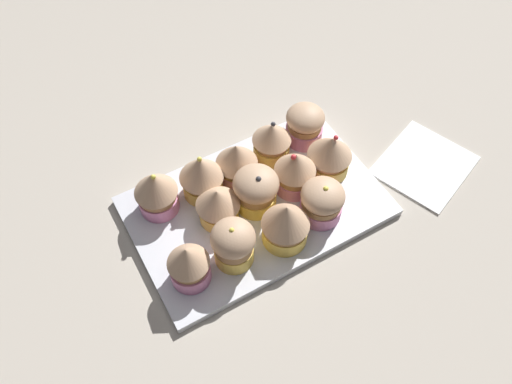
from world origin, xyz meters
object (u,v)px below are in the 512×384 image
cupcake_12 (189,263)px  cupcake_10 (286,223)px  cupcake_1 (272,141)px  cupcake_7 (255,193)px  cupcake_0 (305,124)px  cupcake_5 (331,156)px  cupcake_8 (218,204)px  cupcake_11 (233,244)px  cupcake_6 (295,171)px  cupcake_9 (322,201)px  cupcake_4 (156,191)px  cupcake_2 (236,162)px  napkin (425,164)px  cupcake_3 (201,175)px  baking_tray (256,206)px

cupcake_12 → cupcake_10: bearing=175.5°
cupcake_1 → cupcake_7: size_ratio=0.98×
cupcake_0 → cupcake_10: (11.97, 13.77, 0.64)cm
cupcake_5 → cupcake_8: (17.93, -0.84, -0.34)cm
cupcake_7 → cupcake_11: bearing=40.9°
cupcake_6 → cupcake_7: (6.70, 0.33, -0.07)cm
cupcake_1 → cupcake_9: bearing=92.7°
cupcake_9 → cupcake_10: size_ratio=0.87×
cupcake_4 → cupcake_5: 25.31cm
cupcake_8 → cupcake_12: (7.37, 6.27, 0.39)cm
cupcake_2 → cupcake_7: 6.02cm
cupcake_6 → cupcake_1: bearing=-90.5°
cupcake_5 → cupcake_8: size_ratio=1.15×
cupcake_0 → cupcake_6: bearing=48.8°
cupcake_1 → napkin: 24.08cm
cupcake_5 → cupcake_4: bearing=-15.3°
cupcake_2 → cupcake_5: cupcake_5 is taller
cupcake_7 → cupcake_8: size_ratio=1.12×
cupcake_5 → cupcake_7: (12.65, 0.16, -0.10)cm
cupcake_3 → cupcake_11: cupcake_3 is taller
cupcake_0 → cupcake_7: (12.93, 7.44, 0.37)cm
baking_tray → cupcake_9: bearing=139.8°
cupcake_3 → cupcake_10: bearing=116.3°
baking_tray → cupcake_1: cupcake_1 is taller
cupcake_10 → napkin: cupcake_10 is taller
cupcake_9 → cupcake_12: (20.00, -0.21, 0.57)cm
cupcake_5 → cupcake_6: 5.94cm
baking_tray → cupcake_8: (5.64, -0.56, 4.00)cm
cupcake_0 → cupcake_10: 18.26cm
cupcake_3 → cupcake_9: size_ratio=1.18×
cupcake_2 → napkin: (-26.56, 11.66, -4.61)cm
cupcake_0 → cupcake_9: size_ratio=0.97×
cupcake_5 → cupcake_6: (5.94, -0.17, -0.03)cm
cupcake_9 → cupcake_3: bearing=-42.7°
cupcake_8 → napkin: (-32.09, 6.65, -4.30)cm
napkin → cupcake_11: bearing=-0.1°
baking_tray → cupcake_5: 13.04cm
cupcake_3 → cupcake_8: bearing=89.1°
cupcake_3 → napkin: bearing=159.8°
cupcake_6 → cupcake_12: bearing=16.1°
cupcake_4 → cupcake_7: (-11.77, 6.82, -0.33)cm
cupcake_0 → cupcake_1: size_ratio=0.91×
cupcake_0 → cupcake_7: 14.92cm
baking_tray → napkin: bearing=167.0°
cupcake_8 → cupcake_7: bearing=169.3°
cupcake_3 → cupcake_6: cupcake_3 is taller
cupcake_9 → cupcake_0: bearing=-113.3°
cupcake_4 → cupcake_8: 8.74cm
cupcake_8 → cupcake_0: bearing=-160.5°
cupcake_0 → cupcake_4: 24.72cm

